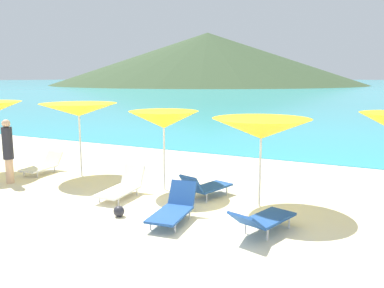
{
  "coord_description": "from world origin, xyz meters",
  "views": [
    {
      "loc": [
        4.02,
        -6.7,
        3.0
      ],
      "look_at": [
        -0.76,
        2.84,
        1.2
      ],
      "focal_mm": 37.32,
      "sensor_mm": 36.0,
      "label": 1
    }
  ],
  "objects_px": {
    "umbrella_2": "(79,110)",
    "lounge_chair_3": "(205,186)",
    "beachgoer_2": "(8,149)",
    "lounge_chair_1": "(263,219)",
    "umbrella_3": "(164,120)",
    "umbrella_4": "(261,129)",
    "lounge_chair_0": "(174,208)",
    "lounge_chair_2": "(122,186)",
    "beach_ball": "(119,211)",
    "lounge_chair_5": "(43,165)"
  },
  "relations": [
    {
      "from": "umbrella_2",
      "to": "lounge_chair_3",
      "type": "bearing_deg",
      "value": -5.23
    },
    {
      "from": "beachgoer_2",
      "to": "lounge_chair_1",
      "type": "bearing_deg",
      "value": 129.35
    },
    {
      "from": "umbrella_2",
      "to": "lounge_chair_1",
      "type": "height_order",
      "value": "umbrella_2"
    },
    {
      "from": "umbrella_3",
      "to": "umbrella_2",
      "type": "bearing_deg",
      "value": 176.85
    },
    {
      "from": "umbrella_4",
      "to": "lounge_chair_0",
      "type": "relative_size",
      "value": 1.63
    },
    {
      "from": "lounge_chair_2",
      "to": "lounge_chair_3",
      "type": "distance_m",
      "value": 2.1
    },
    {
      "from": "umbrella_3",
      "to": "lounge_chair_0",
      "type": "distance_m",
      "value": 2.9
    },
    {
      "from": "lounge_chair_0",
      "to": "beachgoer_2",
      "type": "distance_m",
      "value": 5.76
    },
    {
      "from": "umbrella_3",
      "to": "beach_ball",
      "type": "relative_size",
      "value": 8.79
    },
    {
      "from": "lounge_chair_0",
      "to": "lounge_chair_2",
      "type": "xyz_separation_m",
      "value": [
        -2.01,
        0.94,
        -0.03
      ]
    },
    {
      "from": "lounge_chair_0",
      "to": "beachgoer_2",
      "type": "xyz_separation_m",
      "value": [
        -5.69,
        0.59,
        0.7
      ]
    },
    {
      "from": "umbrella_3",
      "to": "lounge_chair_1",
      "type": "relative_size",
      "value": 1.26
    },
    {
      "from": "umbrella_2",
      "to": "lounge_chair_1",
      "type": "distance_m",
      "value": 6.83
    },
    {
      "from": "umbrella_3",
      "to": "lounge_chair_2",
      "type": "xyz_separation_m",
      "value": [
        -0.62,
        -1.04,
        -1.62
      ]
    },
    {
      "from": "lounge_chair_5",
      "to": "beach_ball",
      "type": "distance_m",
      "value": 5.07
    },
    {
      "from": "umbrella_2",
      "to": "beach_ball",
      "type": "relative_size",
      "value": 9.75
    },
    {
      "from": "lounge_chair_1",
      "to": "lounge_chair_2",
      "type": "height_order",
      "value": "lounge_chair_2"
    },
    {
      "from": "umbrella_2",
      "to": "umbrella_4",
      "type": "relative_size",
      "value": 0.95
    },
    {
      "from": "lounge_chair_2",
      "to": "lounge_chair_5",
      "type": "xyz_separation_m",
      "value": [
        -3.77,
        0.94,
        -0.01
      ]
    },
    {
      "from": "lounge_chair_3",
      "to": "lounge_chair_1",
      "type": "bearing_deg",
      "value": 156.87
    },
    {
      "from": "lounge_chair_5",
      "to": "beachgoer_2",
      "type": "relative_size",
      "value": 0.79
    },
    {
      "from": "umbrella_4",
      "to": "beachgoer_2",
      "type": "distance_m",
      "value": 7.14
    },
    {
      "from": "umbrella_2",
      "to": "beachgoer_2",
      "type": "xyz_separation_m",
      "value": [
        -1.24,
        -1.57,
        -1.04
      ]
    },
    {
      "from": "beachgoer_2",
      "to": "lounge_chair_5",
      "type": "bearing_deg",
      "value": -133.56
    },
    {
      "from": "umbrella_4",
      "to": "lounge_chair_0",
      "type": "xyz_separation_m",
      "value": [
        -1.3,
        -1.77,
        -1.54
      ]
    },
    {
      "from": "lounge_chair_5",
      "to": "lounge_chair_2",
      "type": "bearing_deg",
      "value": -19.0
    },
    {
      "from": "umbrella_3",
      "to": "beachgoer_2",
      "type": "distance_m",
      "value": 4.6
    },
    {
      "from": "lounge_chair_3",
      "to": "beach_ball",
      "type": "relative_size",
      "value": 6.41
    },
    {
      "from": "umbrella_2",
      "to": "beachgoer_2",
      "type": "distance_m",
      "value": 2.25
    },
    {
      "from": "lounge_chair_2",
      "to": "lounge_chair_1",
      "type": "bearing_deg",
      "value": -15.4
    },
    {
      "from": "lounge_chair_3",
      "to": "lounge_chair_2",
      "type": "bearing_deg",
      "value": 38.84
    },
    {
      "from": "umbrella_4",
      "to": "beach_ball",
      "type": "distance_m",
      "value": 3.67
    },
    {
      "from": "umbrella_2",
      "to": "lounge_chair_0",
      "type": "distance_m",
      "value": 5.24
    },
    {
      "from": "beachgoer_2",
      "to": "umbrella_2",
      "type": "bearing_deg",
      "value": -175.95
    },
    {
      "from": "lounge_chair_0",
      "to": "lounge_chair_2",
      "type": "height_order",
      "value": "lounge_chair_0"
    },
    {
      "from": "umbrella_2",
      "to": "lounge_chair_1",
      "type": "bearing_deg",
      "value": -17.46
    },
    {
      "from": "beachgoer_2",
      "to": "beach_ball",
      "type": "bearing_deg",
      "value": 121.45
    },
    {
      "from": "lounge_chair_0",
      "to": "beach_ball",
      "type": "bearing_deg",
      "value": -173.31
    },
    {
      "from": "beach_ball",
      "to": "lounge_chair_3",
      "type": "bearing_deg",
      "value": 61.25
    },
    {
      "from": "umbrella_4",
      "to": "beach_ball",
      "type": "bearing_deg",
      "value": -140.62
    },
    {
      "from": "umbrella_3",
      "to": "lounge_chair_0",
      "type": "bearing_deg",
      "value": -54.81
    },
    {
      "from": "lounge_chair_2",
      "to": "beach_ball",
      "type": "distance_m",
      "value": 1.48
    },
    {
      "from": "umbrella_4",
      "to": "beach_ball",
      "type": "xyz_separation_m",
      "value": [
        -2.51,
        -2.06,
        -1.72
      ]
    },
    {
      "from": "umbrella_3",
      "to": "lounge_chair_2",
      "type": "height_order",
      "value": "umbrella_3"
    },
    {
      "from": "lounge_chair_2",
      "to": "lounge_chair_0",
      "type": "bearing_deg",
      "value": -29.16
    },
    {
      "from": "lounge_chair_1",
      "to": "beach_ball",
      "type": "bearing_deg",
      "value": 24.79
    },
    {
      "from": "lounge_chair_3",
      "to": "beach_ball",
      "type": "height_order",
      "value": "lounge_chair_3"
    },
    {
      "from": "lounge_chair_1",
      "to": "beach_ball",
      "type": "distance_m",
      "value": 3.1
    },
    {
      "from": "lounge_chair_3",
      "to": "beach_ball",
      "type": "xyz_separation_m",
      "value": [
        -1.12,
        -2.04,
        -0.19
      ]
    },
    {
      "from": "umbrella_4",
      "to": "beachgoer_2",
      "type": "height_order",
      "value": "umbrella_4"
    }
  ]
}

